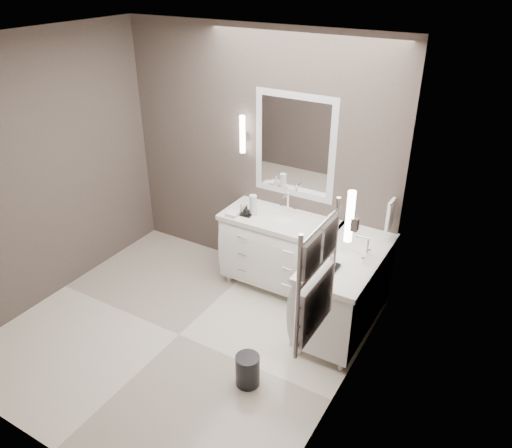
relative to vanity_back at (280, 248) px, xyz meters
The scene contains 21 objects.
floor 1.39m from the vanity_back, 110.17° to the right, with size 3.20×3.00×0.01m, color silver.
ceiling 2.57m from the vanity_back, 110.17° to the right, with size 3.20×3.00×0.01m, color white.
wall_back 1.01m from the vanity_back, 148.11° to the left, with size 3.20×0.01×2.70m, color #4C423D.
wall_front 2.90m from the vanity_back, 99.36° to the right, with size 3.20×0.01×2.70m, color #4C423D.
wall_left 2.54m from the vanity_back, 149.20° to the right, with size 0.01×3.00×2.70m, color #4C423D.
wall_right 1.89m from the vanity_back, 46.69° to the right, with size 0.01×3.00×2.70m, color #4C423D.
vanity_back is the anchor object (origin of this frame).
vanity_right 0.93m from the vanity_back, 20.38° to the right, with size 0.59×1.24×0.97m.
mirror_back 1.10m from the vanity_back, 90.00° to the left, with size 0.90×0.02×1.10m.
mirror_right 1.62m from the vanity_back, 20.48° to the right, with size 0.02×0.90×1.10m.
sconce_back 1.27m from the vanity_back, 160.98° to the left, with size 0.06×0.06×0.40m.
sconce_right 1.84m from the vanity_back, 43.07° to the right, with size 0.06×0.06×0.40m.
towel_bar_corner 1.26m from the vanity_back, ahead, with size 0.03×0.22×0.30m.
towel_ladder 2.16m from the vanity_back, 55.90° to the right, with size 0.06×0.58×0.90m.
waste_bin 1.52m from the vanity_back, 72.37° to the right, with size 0.21×0.21×0.29m, color black.
amenity_tray_back 0.53m from the vanity_back, 161.58° to the right, with size 0.15×0.11×0.02m, color black.
amenity_tray_right 1.09m from the vanity_back, 36.40° to the right, with size 0.11×0.15×0.02m, color black.
water_bottle 0.56m from the vanity_back, 164.84° to the right, with size 0.08×0.08×0.22m, color silver.
soap_bottle_a 0.60m from the vanity_back, 165.65° to the right, with size 0.06×0.06×0.13m, color white.
soap_bottle_b 0.56m from the vanity_back, 155.53° to the right, with size 0.07×0.07×0.09m, color black.
soap_bottle_c 1.13m from the vanity_back, 36.40° to the right, with size 0.06×0.06×0.16m, color white.
Camera 1 is at (2.55, -2.87, 3.25)m, focal length 35.00 mm.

